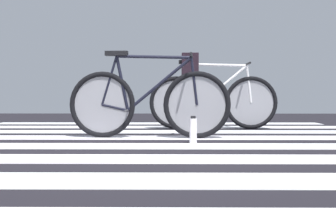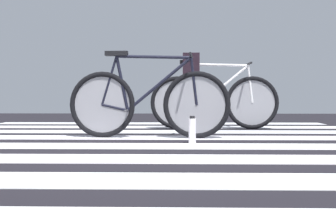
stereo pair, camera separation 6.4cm
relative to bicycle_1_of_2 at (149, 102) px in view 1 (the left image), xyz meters
name	(u,v)px [view 1 (the left image)]	position (x,y,z in m)	size (l,w,h in m)	color
ground	(139,152)	(-0.02, -1.02, -0.40)	(18.00, 14.00, 0.02)	black
crosswalk_markings	(142,146)	(-0.02, -0.74, -0.38)	(5.47, 6.54, 0.00)	silver
bicycle_1_of_2	(149,102)	(0.00, 0.00, 0.00)	(1.74, 0.52, 0.93)	black
bicycle_2_of_2	(213,101)	(0.80, 1.22, 0.00)	(1.74, 0.52, 0.93)	black
cyclist_2_of_2	(190,81)	(0.49, 1.22, 0.27)	(0.31, 0.41, 1.02)	#A87A5B
water_bottle	(193,130)	(0.45, -0.49, -0.26)	(0.07, 0.07, 0.26)	white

